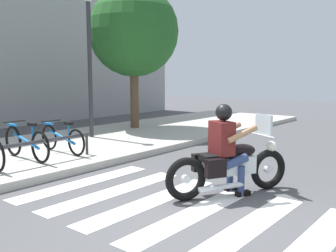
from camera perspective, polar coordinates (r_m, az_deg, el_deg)
The scene contains 14 objects.
ground_plane at distance 5.18m, azimuth 2.62°, elevation -13.77°, with size 48.00×48.00×0.00m, color #4C4C4F.
crosswalk_stripe_0 at distance 4.69m, azimuth 21.05°, elevation -16.58°, with size 2.80×0.40×0.01m, color white.
crosswalk_stripe_1 at distance 4.97m, azimuth 11.95°, elevation -14.84°, with size 2.80×0.40×0.01m, color white.
crosswalk_stripe_2 at distance 5.35m, azimuth 4.10°, elevation -13.02°, with size 2.80×0.40×0.01m, color white.
crosswalk_stripe_3 at distance 5.81m, azimuth -2.50°, elevation -11.28°, with size 2.80×0.40×0.01m, color white.
crosswalk_stripe_4 at distance 6.35m, azimuth -7.99°, elevation -9.71°, with size 2.80×0.40×0.01m, color white.
crosswalk_stripe_5 at distance 6.93m, azimuth -12.56°, elevation -8.32°, with size 2.80×0.40×0.01m, color white.
motorcycle at distance 6.09m, azimuth 9.35°, elevation -5.95°, with size 2.00×1.13×1.26m.
rider at distance 5.97m, azimuth 8.79°, elevation -2.57°, with size 0.77×0.71×1.46m.
bicycle_2 at distance 8.33m, azimuth -20.70°, elevation -2.37°, with size 0.48×1.74×0.79m.
bicycle_3 at distance 8.81m, azimuth -15.74°, elevation -1.82°, with size 0.48×1.65×0.72m.
bike_rack at distance 7.63m, azimuth -21.47°, elevation -2.90°, with size 3.25×0.07×0.49m.
street_lamp at distance 10.88m, azimuth -11.81°, elevation 10.87°, with size 0.28×0.28×4.16m.
tree_near_rack at distance 12.71m, azimuth -5.22°, elevation 14.02°, with size 2.95×2.95×4.80m.
Camera 1 is at (-3.88, -2.85, 1.89)m, focal length 40.26 mm.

